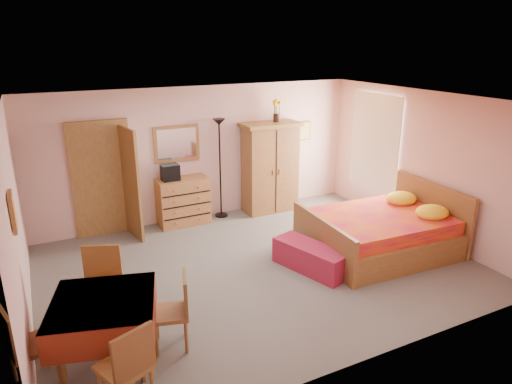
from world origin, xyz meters
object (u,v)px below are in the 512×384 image
wall_mirror (177,144)px  bed (380,222)px  chest_of_drawers (183,201)px  wardrobe (270,168)px  chair_east (170,312)px  chair_west (32,345)px  bench (311,257)px  stereo (170,173)px  floor_lamp (220,169)px  chair_south (124,366)px  sunflower_vase (276,111)px  dining_table (106,331)px  chair_north (100,291)px

wall_mirror → bed: size_ratio=0.38×
chest_of_drawers → bed: bearing=-46.8°
chest_of_drawers → wardrobe: size_ratio=0.52×
chair_east → chair_west: bearing=104.3°
bench → chest_of_drawers: bearing=113.6°
stereo → chair_west: stereo is taller
floor_lamp → chair_east: size_ratio=2.20×
chest_of_drawers → chair_south: chair_south is taller
sunflower_vase → bed: (0.55, -2.59, -1.54)m
chest_of_drawers → bed: 3.68m
chair_west → chest_of_drawers: bearing=126.7°
sunflower_vase → chair_south: size_ratio=0.47×
chest_of_drawers → bench: chest_of_drawers is taller
wall_mirror → dining_table: bearing=-117.6°
wardrobe → chair_east: (-3.15, -3.44, -0.47)m
wall_mirror → stereo: 0.58m
wardrobe → chair_south: 5.66m
chair_east → chair_north: bearing=58.3°
bench → chair_west: chair_west is taller
floor_lamp → chair_east: 4.19m
chair_south → chair_west: size_ratio=1.03×
chest_of_drawers → dining_table: 4.04m
chair_north → chest_of_drawers: bearing=-101.5°
dining_table → chair_west: bearing=179.8°
floor_lamp → sunflower_vase: sunflower_vase is taller
dining_table → stereo: bearing=62.9°
chest_of_drawers → chair_south: 4.69m
wall_mirror → bench: bearing=-67.1°
bench → wall_mirror: bearing=112.1°
chest_of_drawers → chair_north: 3.44m
chair_north → chair_east: (0.66, -0.72, -0.06)m
wall_mirror → floor_lamp: 0.99m
stereo → floor_lamp: 1.03m
floor_lamp → chair_north: floor_lamp is taller
sunflower_vase → bench: sunflower_vase is taller
wardrobe → bed: (0.71, -2.55, -0.39)m
sunflower_vase → chair_south: bearing=-133.2°
floor_lamp → bench: (0.38, -2.73, -0.79)m
stereo → floor_lamp: size_ratio=0.16×
chest_of_drawers → sunflower_vase: size_ratio=2.17×
sunflower_vase → bench: size_ratio=0.36×
bench → chair_north: 3.16m
stereo → chair_east: stereo is taller
sunflower_vase → wardrobe: bearing=-163.2°
dining_table → bed: bearing=10.7°
bench → stereo: bearing=117.5°
chair_north → chair_west: size_ratio=1.10×
wall_mirror → chair_east: 4.12m
dining_table → wall_mirror: bearing=61.6°
chair_north → chair_east: size_ratio=1.14×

